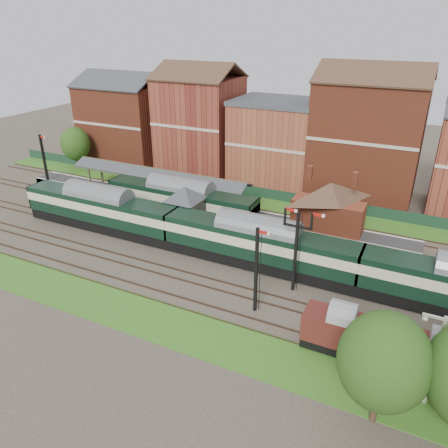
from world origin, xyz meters
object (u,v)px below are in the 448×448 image
at_px(semaphore_bracket, 296,246).
at_px(dmu_train, 258,243).
at_px(signal_box, 185,209).
at_px(platform_railcar, 181,200).
at_px(goods_van_a, 340,331).

relative_size(semaphore_bracket, dmu_train, 0.13).
height_order(signal_box, platform_railcar, signal_box).
distance_m(semaphore_bracket, dmu_train, 5.64).
distance_m(dmu_train, goods_van_a, 13.73).
bearing_deg(goods_van_a, signal_box, 149.39).
distance_m(semaphore_bracket, goods_van_a, 9.04).
bearing_deg(semaphore_bracket, platform_railcar, 152.91).
xyz_separation_m(semaphore_bracket, dmu_train, (-4.67, 2.50, -1.93)).
distance_m(signal_box, goods_van_a, 24.09).
height_order(semaphore_bracket, goods_van_a, semaphore_bracket).
relative_size(dmu_train, platform_railcar, 3.04).
height_order(semaphore_bracket, dmu_train, semaphore_bracket).
bearing_deg(dmu_train, goods_van_a, -41.03).
height_order(signal_box, semaphore_bracket, semaphore_bracket).
relative_size(semaphore_bracket, goods_van_a, 1.48).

